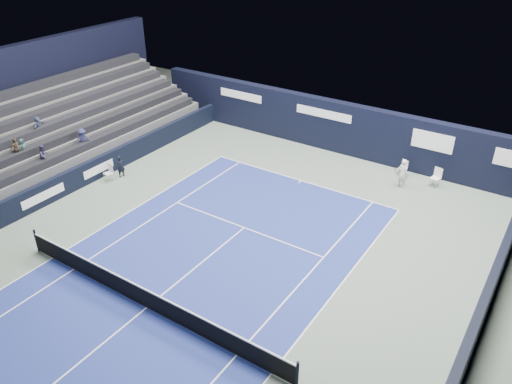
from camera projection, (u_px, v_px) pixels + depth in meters
ground at (182, 279)px, 20.01m from camera, size 48.00×48.00×0.00m
court_surface at (147, 308)px, 18.56m from camera, size 10.97×23.77×0.01m
enclosure_wall_right at (484, 304)px, 17.44m from camera, size 0.30×22.00×1.80m
folding_chair_back_a at (403, 167)px, 27.54m from camera, size 0.50×0.49×0.88m
folding_chair_back_b at (437, 176)px, 26.41m from camera, size 0.55×0.54×1.04m
line_judge_chair at (109, 171)px, 26.98m from camera, size 0.49×0.47×0.96m
line_judge at (121, 166)px, 27.32m from camera, size 0.41×0.52×1.23m
court_markings at (147, 308)px, 18.56m from camera, size 11.03×23.83×0.00m
tennis_net at (145, 297)px, 18.31m from camera, size 12.90×0.10×1.10m
back_sponsor_wall at (340, 127)px, 29.74m from camera, size 26.00×0.63×3.10m
side_barrier_left at (96, 168)px, 27.14m from camera, size 0.33×22.00×1.20m
spectator_stand at (62, 125)px, 29.01m from camera, size 6.00×18.00×6.40m
tennis_player at (403, 173)px, 26.25m from camera, size 0.69×0.90×1.59m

